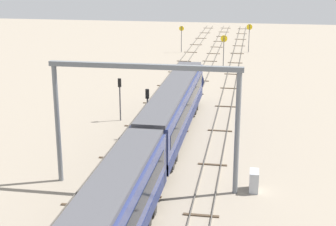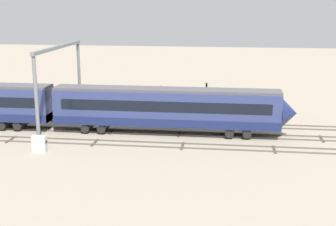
# 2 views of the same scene
# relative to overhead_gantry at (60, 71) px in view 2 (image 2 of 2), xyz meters

# --- Properties ---
(ground_plane) EXTENTS (193.55, 193.55, 0.00)m
(ground_plane) POSITION_rel_overhead_gantry_xyz_m (9.42, -0.32, -6.59)
(ground_plane) COLOR gray
(track_near_foreground) EXTENTS (177.55, 2.40, 0.16)m
(track_near_foreground) POSITION_rel_overhead_gantry_xyz_m (9.42, -4.58, -6.52)
(track_near_foreground) COLOR #59544C
(track_near_foreground) RESTS_ON ground
(track_with_train) EXTENTS (177.55, 2.40, 0.16)m
(track_with_train) POSITION_rel_overhead_gantry_xyz_m (9.42, -0.32, -6.52)
(track_with_train) COLOR #59544C
(track_with_train) RESTS_ON ground
(track_middle) EXTENTS (177.55, 2.40, 0.16)m
(track_middle) POSITION_rel_overhead_gantry_xyz_m (9.42, 3.93, -6.52)
(track_middle) COLOR #59544C
(track_middle) RESTS_ON ground
(overhead_gantry) EXTENTS (0.40, 13.85, 9.29)m
(overhead_gantry) POSITION_rel_overhead_gantry_xyz_m (0.00, 0.00, 0.00)
(overhead_gantry) COLOR slate
(overhead_gantry) RESTS_ON ground
(signal_light_trackside_approach) EXTENTS (0.31, 0.32, 4.53)m
(signal_light_trackside_approach) POSITION_rel_overhead_gantry_xyz_m (15.64, 6.03, -3.62)
(signal_light_trackside_approach) COLOR #4C4C51
(signal_light_trackside_approach) RESTS_ON ground
(signal_light_trackside_departure) EXTENTS (0.31, 0.32, 4.75)m
(signal_light_trackside_departure) POSITION_rel_overhead_gantry_xyz_m (10.79, 2.08, -3.49)
(signal_light_trackside_departure) COLOR #4C4C51
(signal_light_trackside_departure) RESTS_ON ground
(relay_cabinet) EXTENTS (1.38, 0.67, 1.55)m
(relay_cabinet) POSITION_rel_overhead_gantry_xyz_m (0.60, -7.96, -5.82)
(relay_cabinet) COLOR #B2B7BC
(relay_cabinet) RESTS_ON ground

